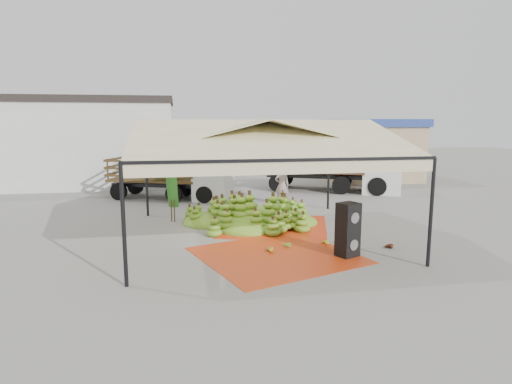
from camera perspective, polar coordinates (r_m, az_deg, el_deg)
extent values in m
plane|color=slate|center=(15.02, 0.29, -5.84)|extent=(90.00, 90.00, 0.00)
cylinder|color=black|center=(10.61, -17.24, -4.36)|extent=(0.10, 0.10, 3.00)
cylinder|color=black|center=(12.48, 22.31, -2.62)|extent=(0.10, 0.10, 3.00)
cylinder|color=black|center=(18.45, -14.39, 1.47)|extent=(0.10, 0.10, 3.00)
cylinder|color=black|center=(19.59, 9.66, 2.08)|extent=(0.10, 0.10, 3.00)
pyramid|color=beige|center=(14.50, 0.30, 7.63)|extent=(8.00, 8.00, 1.00)
cube|color=black|center=(14.53, 0.30, 5.65)|extent=(8.00, 8.00, 0.08)
cube|color=beige|center=(14.54, 0.30, 4.95)|extent=(8.00, 8.00, 0.36)
cube|color=silver|center=(29.21, -25.02, 5.67)|extent=(14.00, 6.00, 5.00)
cube|color=black|center=(29.20, -25.39, 10.95)|extent=(14.30, 6.30, 0.40)
cube|color=tan|center=(30.13, 14.58, 4.99)|extent=(6.00, 5.00, 3.60)
cube|color=navy|center=(30.06, 14.74, 8.89)|extent=(6.30, 5.30, 0.50)
cube|color=red|center=(12.90, 2.77, -8.41)|extent=(5.39, 5.27, 0.01)
cube|color=red|center=(16.34, 2.51, -4.58)|extent=(4.91, 5.03, 0.01)
ellipsoid|color=#48821B|center=(16.68, -0.37, -2.23)|extent=(6.43, 5.73, 1.17)
ellipsoid|color=gold|center=(14.08, 8.87, -6.51)|extent=(0.53, 0.44, 0.23)
ellipsoid|color=gold|center=(13.15, 1.46, -7.56)|extent=(0.50, 0.41, 0.23)
ellipsoid|color=#5E2615|center=(14.11, 17.13, -6.83)|extent=(0.52, 0.45, 0.21)
ellipsoid|color=#531D13|center=(13.38, 12.69, -7.54)|extent=(0.57, 0.53, 0.21)
ellipsoid|color=#417017|center=(13.77, 3.91, -6.82)|extent=(0.60, 0.59, 0.21)
ellipsoid|color=#437819|center=(15.72, 1.48, 4.54)|extent=(0.24, 0.24, 0.20)
ellipsoid|color=#437819|center=(16.09, 6.73, 4.59)|extent=(0.24, 0.24, 0.20)
cube|color=black|center=(12.98, 12.09, -6.66)|extent=(0.74, 0.70, 0.80)
cube|color=black|center=(12.79, 12.21, -3.20)|extent=(0.74, 0.70, 0.80)
imported|color=gray|center=(20.52, 3.48, 0.89)|extent=(0.73, 0.54, 1.84)
cube|color=#4D3819|center=(22.85, -13.10, 1.67)|extent=(5.11, 3.67, 0.11)
cube|color=silver|center=(21.79, -5.69, 1.75)|extent=(2.30, 2.51, 2.14)
cylinder|color=black|center=(22.83, -17.84, 0.04)|extent=(0.88, 0.56, 0.84)
cylinder|color=black|center=(24.46, -15.78, 0.73)|extent=(0.88, 0.56, 0.84)
cylinder|color=black|center=(21.58, -10.87, -0.19)|extent=(0.88, 0.56, 0.84)
cylinder|color=black|center=(23.30, -9.20, 0.55)|extent=(0.88, 0.56, 0.84)
cylinder|color=black|center=(21.06, -6.86, -0.33)|extent=(0.88, 0.56, 0.84)
cylinder|color=black|center=(22.81, -5.46, 0.44)|extent=(0.88, 0.56, 0.84)
ellipsoid|color=#3F851B|center=(22.79, -13.14, 2.83)|extent=(4.07, 2.90, 0.65)
cube|color=yellow|center=(22.57, -12.10, 3.75)|extent=(2.40, 2.40, 0.23)
cube|color=#512B1B|center=(25.04, 7.93, 2.92)|extent=(6.12, 4.65, 0.13)
cube|color=white|center=(24.89, 16.37, 2.85)|extent=(2.84, 3.06, 2.56)
cylinder|color=black|center=(24.34, 2.91, 1.23)|extent=(1.05, 0.72, 1.00)
cylinder|color=black|center=(26.51, 3.87, 1.89)|extent=(1.05, 0.72, 1.00)
cylinder|color=black|center=(23.90, 11.30, 0.91)|extent=(1.05, 0.72, 1.00)
cylinder|color=black|center=(26.10, 11.58, 1.60)|extent=(1.05, 0.72, 1.00)
cylinder|color=black|center=(23.88, 15.84, 0.73)|extent=(1.05, 0.72, 1.00)
cylinder|color=black|center=(26.08, 15.73, 1.44)|extent=(1.05, 0.72, 1.00)
ellipsoid|color=#497919|center=(24.99, 7.96, 4.19)|extent=(4.88, 3.68, 0.78)
cube|color=gold|center=(24.89, 9.26, 5.17)|extent=(2.95, 2.95, 0.28)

